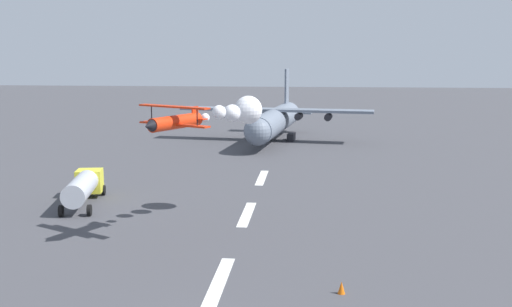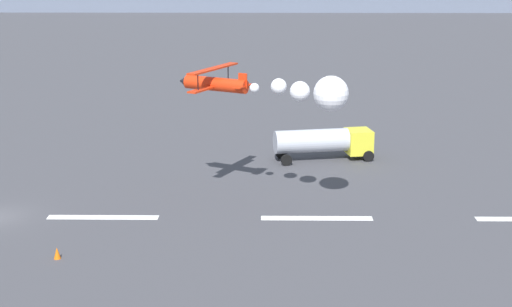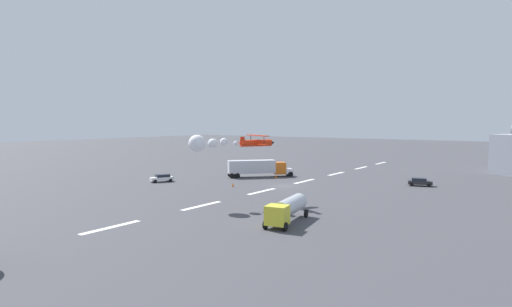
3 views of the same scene
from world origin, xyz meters
name	(u,v)px [view 2 (image 2 of 3)]	position (x,y,z in m)	size (l,w,h in m)	color
runway_stripe_4	(103,217)	(7.70, 0.00, 0.01)	(8.00, 0.90, 0.01)	white
runway_stripe_5	(317,218)	(23.09, 0.00, 0.01)	(8.00, 0.90, 0.01)	white
stunt_biplane_red	(298,91)	(21.68, 1.17, 9.08)	(12.49, 8.72, 2.44)	red
fuel_tanker_truck	(325,141)	(24.80, 15.47, 1.74)	(9.22, 4.29, 2.90)	yellow
traffic_cone_far	(57,253)	(6.41, -7.46, 0.38)	(0.44, 0.44, 0.75)	orange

